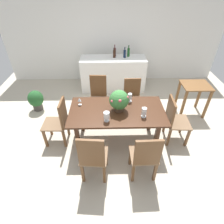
# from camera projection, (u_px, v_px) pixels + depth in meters

# --- Properties ---
(ground_plane) EXTENTS (7.04, 7.04, 0.00)m
(ground_plane) POSITION_uv_depth(u_px,v_px,m) (116.00, 131.00, 4.03)
(ground_plane) COLOR #BCB29E
(back_wall) EXTENTS (6.40, 0.10, 2.60)m
(back_wall) POSITION_uv_depth(u_px,v_px,m) (113.00, 38.00, 5.30)
(back_wall) COLOR white
(back_wall) RESTS_ON ground
(dining_table) EXTENTS (1.78, 0.94, 0.76)m
(dining_table) POSITION_uv_depth(u_px,v_px,m) (117.00, 115.00, 3.44)
(dining_table) COLOR #422616
(dining_table) RESTS_ON ground
(chair_far_right) EXTENTS (0.42, 0.41, 0.92)m
(chair_far_right) POSITION_uv_depth(u_px,v_px,m) (132.00, 96.00, 4.24)
(chair_far_right) COLOR brown
(chair_far_right) RESTS_ON ground
(chair_far_left) EXTENTS (0.44, 0.46, 1.00)m
(chair_far_left) POSITION_uv_depth(u_px,v_px,m) (98.00, 95.00, 4.21)
(chair_far_left) COLOR brown
(chair_far_left) RESTS_ON ground
(chair_foot_end) EXTENTS (0.46, 0.50, 0.97)m
(chair_foot_end) POSITION_uv_depth(u_px,v_px,m) (174.00, 118.00, 3.54)
(chair_foot_end) COLOR brown
(chair_foot_end) RESTS_ON ground
(chair_head_end) EXTENTS (0.46, 0.43, 0.99)m
(chair_head_end) POSITION_uv_depth(u_px,v_px,m) (59.00, 121.00, 3.49)
(chair_head_end) COLOR brown
(chair_head_end) RESTS_ON ground
(chair_near_right) EXTENTS (0.45, 0.43, 0.98)m
(chair_near_right) POSITION_uv_depth(u_px,v_px,m) (145.00, 156.00, 2.81)
(chair_near_right) COLOR brown
(chair_near_right) RESTS_ON ground
(chair_near_left) EXTENTS (0.46, 0.46, 1.02)m
(chair_near_left) POSITION_uv_depth(u_px,v_px,m) (93.00, 156.00, 2.78)
(chair_near_left) COLOR brown
(chair_near_left) RESTS_ON ground
(flower_centerpiece) EXTENTS (0.36, 0.36, 0.41)m
(flower_centerpiece) POSITION_uv_depth(u_px,v_px,m) (119.00, 100.00, 3.25)
(flower_centerpiece) COLOR #4C3828
(flower_centerpiece) RESTS_ON dining_table
(crystal_vase_left) EXTENTS (0.10, 0.10, 0.18)m
(crystal_vase_left) POSITION_uv_depth(u_px,v_px,m) (107.00, 116.00, 3.07)
(crystal_vase_left) COLOR silver
(crystal_vase_left) RESTS_ON dining_table
(crystal_vase_center_near) EXTENTS (0.08, 0.08, 0.18)m
(crystal_vase_center_near) POSITION_uv_depth(u_px,v_px,m) (130.00, 97.00, 3.55)
(crystal_vase_center_near) COLOR silver
(crystal_vase_center_near) RESTS_ON dining_table
(crystal_vase_right) EXTENTS (0.09, 0.09, 0.19)m
(crystal_vase_right) POSITION_uv_depth(u_px,v_px,m) (144.00, 112.00, 3.16)
(crystal_vase_right) COLOR silver
(crystal_vase_right) RESTS_ON dining_table
(wine_glass) EXTENTS (0.07, 0.07, 0.16)m
(wine_glass) POSITION_uv_depth(u_px,v_px,m) (79.00, 100.00, 3.46)
(wine_glass) COLOR silver
(wine_glass) RESTS_ON dining_table
(kitchen_counter) EXTENTS (1.82, 0.61, 0.94)m
(kitchen_counter) POSITION_uv_depth(u_px,v_px,m) (113.00, 74.00, 5.27)
(kitchen_counter) COLOR white
(kitchen_counter) RESTS_ON ground
(wine_bottle_tall) EXTENTS (0.07, 0.07, 0.31)m
(wine_bottle_tall) POSITION_uv_depth(u_px,v_px,m) (115.00, 52.00, 5.04)
(wine_bottle_tall) COLOR #511E28
(wine_bottle_tall) RESTS_ON kitchen_counter
(wine_bottle_green) EXTENTS (0.07, 0.07, 0.30)m
(wine_bottle_green) POSITION_uv_depth(u_px,v_px,m) (128.00, 52.00, 5.01)
(wine_bottle_green) COLOR #194C1E
(wine_bottle_green) RESTS_ON kitchen_counter
(wine_bottle_dark) EXTENTS (0.07, 0.07, 0.26)m
(wine_bottle_dark) POSITION_uv_depth(u_px,v_px,m) (114.00, 54.00, 4.95)
(wine_bottle_dark) COLOR black
(wine_bottle_dark) RESTS_ON kitchen_counter
(wine_bottle_amber) EXTENTS (0.07, 0.07, 0.28)m
(wine_bottle_amber) POSITION_uv_depth(u_px,v_px,m) (125.00, 54.00, 4.95)
(wine_bottle_amber) COLOR #0F1E38
(wine_bottle_amber) RESTS_ON kitchen_counter
(side_table) EXTENTS (0.64, 0.53, 0.78)m
(side_table) POSITION_uv_depth(u_px,v_px,m) (194.00, 92.00, 4.23)
(side_table) COLOR brown
(side_table) RESTS_ON ground
(potted_plant_floor) EXTENTS (0.37, 0.37, 0.53)m
(potted_plant_floor) POSITION_uv_depth(u_px,v_px,m) (36.00, 100.00, 4.51)
(potted_plant_floor) COLOR #423D38
(potted_plant_floor) RESTS_ON ground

